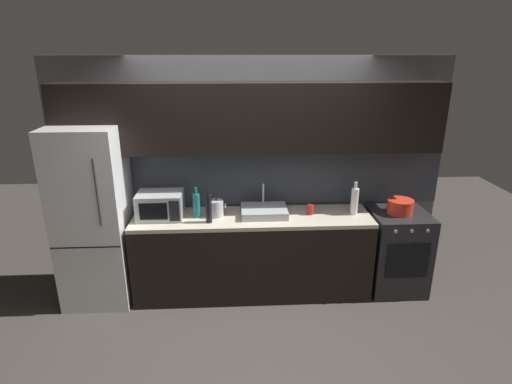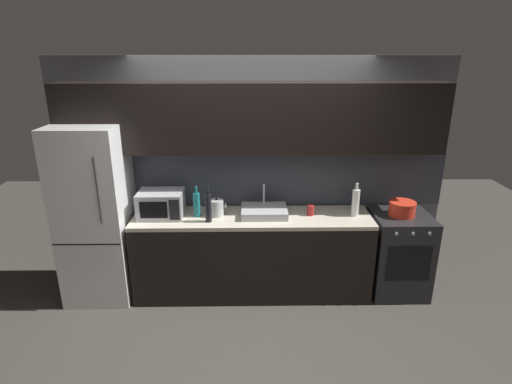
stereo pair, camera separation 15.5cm
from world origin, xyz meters
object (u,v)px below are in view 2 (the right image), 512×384
Objects in this scene: wine_bottle_white at (356,202)px; kettle at (217,208)px; microwave at (161,204)px; mug_red at (311,210)px; refrigerator at (96,214)px; cooking_pot at (402,208)px; oven_range at (398,253)px; wine_bottle_dark at (208,208)px; wine_bottle_teal at (197,204)px.

kettle is at bearing 179.00° from wine_bottle_white.
wine_bottle_white reaches higher than microwave.
microwave is 0.58m from kettle.
refrigerator is at bearing -179.44° from mug_red.
wine_bottle_white is at bearing 179.63° from cooking_pot.
oven_range is 0.53m from cooking_pot.
oven_range is at bearing -1.36° from mug_red.
kettle is 0.54× the size of wine_bottle_dark.
cooking_pot is (1.94, -0.03, -0.01)m from kettle.
oven_range is 2.49× the size of wine_bottle_dark.
wine_bottle_dark is (-0.07, -0.17, 0.07)m from kettle.
mug_red is (-0.46, 0.02, -0.09)m from wine_bottle_white.
wine_bottle_dark is at bearing -6.60° from refrigerator.
cooking_pot is at bearing -0.18° from wine_bottle_teal.
refrigerator reaches higher than mug_red.
kettle is 0.19m from wine_bottle_dark.
oven_range is 1.96× the size of microwave.
kettle is (-1.96, 0.03, 0.54)m from oven_range.
wine_bottle_white is 0.99× the size of wine_bottle_dark.
oven_range is 8.23× the size of mug_red.
wine_bottle_teal reaches higher than oven_range.
wine_bottle_teal reaches higher than mug_red.
refrigerator is 4.06× the size of microwave.
cooking_pot is (-0.02, 0.00, 0.53)m from oven_range.
kettle is 0.99m from mug_red.
wine_bottle_dark is 3.30× the size of mug_red.
oven_range is 2.53× the size of wine_bottle_white.
oven_range is 2.60m from microwave.
wine_bottle_white is 0.50m from cooking_pot.
microwave is 1.67× the size of cooking_pot.
cooking_pot is (0.96, -0.02, 0.02)m from mug_red.
oven_range is at bearing -4.84° from cooking_pot.
mug_red is (1.06, 0.16, -0.10)m from wine_bottle_dark.
microwave is 4.21× the size of mug_red.
wine_bottle_dark reaches higher than cooking_pot.
microwave is 1.27× the size of wine_bottle_dark.
refrigerator reaches higher than oven_range.
wine_bottle_teal is at bearing -179.29° from mug_red.
wine_bottle_dark reaches higher than wine_bottle_white.
wine_bottle_teal reaches higher than kettle.
wine_bottle_dark is (1.19, -0.14, 0.12)m from refrigerator.
wine_bottle_teal is 2.99× the size of mug_red.
cooking_pot is at bearing 0.00° from refrigerator.
kettle reaches higher than mug_red.
microwave is at bearing -179.87° from mug_red.
wine_bottle_white reaches higher than wine_bottle_teal.
mug_red is (-0.97, 0.02, 0.50)m from oven_range.
wine_bottle_teal reaches higher than cooking_pot.
kettle is 0.21m from wine_bottle_teal.
wine_bottle_white is at bearing 5.28° from wine_bottle_dark.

